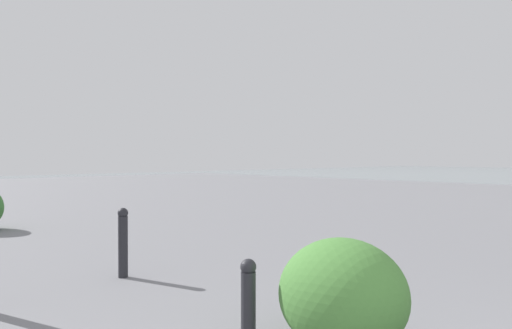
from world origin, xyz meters
name	(u,v)px	position (x,y,z in m)	size (l,w,h in m)	color
bollard_near	(248,300)	(2.51, -0.62, 0.37)	(0.13, 0.13, 0.70)	#232328
bollard_mid	(123,241)	(5.21, -0.99, 0.46)	(0.13, 0.13, 0.88)	#232328
shrub_low	(342,295)	(1.92, -1.07, 0.44)	(1.04, 0.94, 0.89)	#477F38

